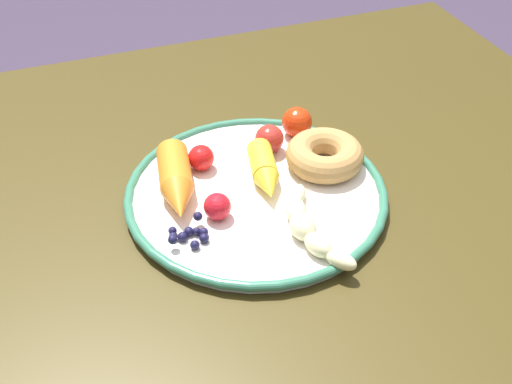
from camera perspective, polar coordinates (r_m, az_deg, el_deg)
dining_table at (r=0.91m, az=-1.59°, el=-3.37°), size 1.13×0.85×0.70m
plate at (r=0.83m, az=0.00°, el=-0.15°), size 0.34×0.34×0.02m
banana at (r=0.76m, az=4.63°, el=-3.05°), size 0.05×0.16×0.03m
carrot_orange at (r=0.82m, az=-7.03°, el=0.82°), size 0.06×0.14×0.04m
carrot_yellow at (r=0.83m, az=0.82°, el=1.74°), size 0.05×0.11×0.03m
donut at (r=0.86m, az=6.06°, el=3.25°), size 0.13×0.13×0.04m
blueberry_pile at (r=0.76m, az=-5.88°, el=-3.70°), size 0.05×0.05×0.02m
tomato_near at (r=0.86m, az=-4.84°, el=3.01°), size 0.03×0.03×0.03m
tomato_mid at (r=0.89m, az=1.18°, el=4.70°), size 0.04×0.04×0.04m
tomato_far at (r=0.92m, az=3.62°, el=6.15°), size 0.04×0.04×0.04m
tomato_extra at (r=0.78m, az=-3.42°, el=-1.28°), size 0.03×0.03×0.03m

